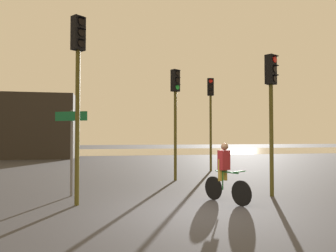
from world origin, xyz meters
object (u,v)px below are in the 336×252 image
object	(u,v)px
direction_sign_post	(71,140)
traffic_light_far_right	(211,107)
traffic_light_near_right	(271,97)
traffic_light_near_left	(78,75)
cyclist	(225,172)
traffic_light_center	(175,103)

from	to	relation	value
direction_sign_post	traffic_light_far_right	bearing A→B (deg)	-108.79
traffic_light_near_right	traffic_light_near_left	distance (m)	5.68
traffic_light_near_left	direction_sign_post	size ratio (longest dim) A/B	1.92
traffic_light_near_right	traffic_light_near_left	bearing A→B (deg)	-30.72
traffic_light_near_left	cyclist	xyz separation A→B (m)	(3.94, -0.39, -2.61)
traffic_light_near_right	cyclist	bearing A→B (deg)	-13.78
traffic_light_near_left	direction_sign_post	xyz separation A→B (m)	(-0.28, 1.36, -1.74)
traffic_light_center	traffic_light_near_left	bearing A→B (deg)	19.60
traffic_light_far_right	traffic_light_near_left	bearing A→B (deg)	61.69
traffic_light_near_left	traffic_light_center	size ratio (longest dim) A/B	1.10
traffic_light_center	cyclist	bearing A→B (deg)	64.64
traffic_light_near_left	traffic_light_far_right	world-z (taller)	traffic_light_near_left
direction_sign_post	cyclist	world-z (taller)	direction_sign_post
traffic_light_far_right	cyclist	bearing A→B (deg)	85.66
traffic_light_near_right	direction_sign_post	distance (m)	6.19
traffic_light_far_right	traffic_light_center	bearing A→B (deg)	62.41
traffic_light_near_right	traffic_light_near_left	xyz separation A→B (m)	(-5.66, -0.21, 0.45)
traffic_light_near_left	traffic_light_far_right	size ratio (longest dim) A/B	1.03
traffic_light_far_right	direction_sign_post	world-z (taller)	traffic_light_far_right
traffic_light_near_right	traffic_light_far_right	bearing A→B (deg)	-126.54
direction_sign_post	traffic_light_near_right	bearing A→B (deg)	-162.99
traffic_light_center	direction_sign_post	distance (m)	4.99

